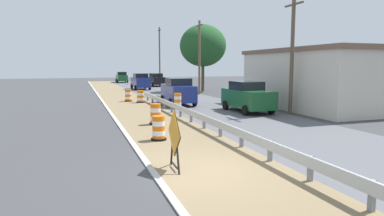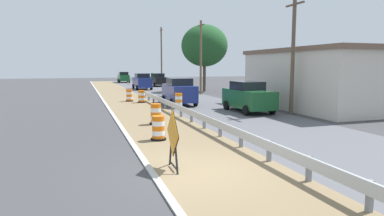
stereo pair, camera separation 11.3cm
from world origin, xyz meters
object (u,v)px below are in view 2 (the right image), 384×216
object	(u,v)px
traffic_barrel_nearest	(158,129)
car_trailing_far_lane	(124,77)
utility_pole_mid	(201,56)
utility_pole_near	(293,54)
utility_pole_far	(161,55)
car_lead_far_lane	(142,81)
traffic_barrel_far	(142,97)
car_mid_far_lane	(248,97)
traffic_barrel_mid	(179,102)
car_trailing_near_lane	(158,80)
car_lead_near_lane	(179,91)
warning_sign_diamond	(173,136)
traffic_barrel_close	(156,115)
traffic_barrel_farther	(129,96)

from	to	relation	value
traffic_barrel_nearest	car_trailing_far_lane	distance (m)	49.35
car_trailing_far_lane	utility_pole_mid	size ratio (longest dim) A/B	0.54
utility_pole_near	utility_pole_far	bearing A→B (deg)	89.28
car_trailing_far_lane	utility_pole_mid	distance (m)	29.04
car_lead_far_lane	traffic_barrel_nearest	bearing A→B (deg)	169.98
traffic_barrel_far	car_trailing_far_lane	size ratio (longest dim) A/B	0.25
car_mid_far_lane	traffic_barrel_mid	bearing A→B (deg)	-128.66
utility_pole_mid	utility_pole_far	size ratio (longest dim) A/B	0.83
car_trailing_far_lane	utility_pole_far	size ratio (longest dim) A/B	0.45
traffic_barrel_nearest	car_trailing_near_lane	xyz separation A→B (m)	(8.16, 36.50, 0.51)
traffic_barrel_far	car_lead_near_lane	bearing A→B (deg)	-41.44
warning_sign_diamond	traffic_barrel_nearest	xyz separation A→B (m)	(0.47, 4.11, -0.56)
traffic_barrel_mid	car_lead_far_lane	bearing A→B (deg)	87.36
traffic_barrel_close	traffic_barrel_farther	size ratio (longest dim) A/B	1.07
warning_sign_diamond	utility_pole_far	bearing A→B (deg)	-100.79
utility_pole_mid	utility_pole_far	xyz separation A→B (m)	(0.87, 22.10, 0.83)
utility_pole_near	utility_pole_mid	world-z (taller)	utility_pole_mid
car_trailing_near_lane	car_lead_far_lane	xyz separation A→B (m)	(-3.51, -6.18, 0.07)
warning_sign_diamond	utility_pole_near	xyz separation A→B (m)	(10.21, 8.79, 2.81)
utility_pole_near	utility_pole_far	world-z (taller)	utility_pole_far
traffic_barrel_mid	car_mid_far_lane	bearing A→B (deg)	-38.29
car_trailing_far_lane	utility_pole_near	xyz separation A→B (m)	(5.19, -44.45, 2.86)
warning_sign_diamond	traffic_barrel_farther	bearing A→B (deg)	-92.15
traffic_barrel_far	traffic_barrel_farther	distance (m)	1.57
traffic_barrel_close	utility_pole_near	bearing A→B (deg)	5.52
traffic_barrel_nearest	car_mid_far_lane	distance (m)	10.19
warning_sign_diamond	traffic_barrel_close	distance (m)	8.03
car_lead_far_lane	utility_pole_near	world-z (taller)	utility_pole_near
utility_pole_near	car_trailing_far_lane	bearing A→B (deg)	96.66
traffic_barrel_mid	utility_pole_near	size ratio (longest dim) A/B	0.15
car_trailing_far_lane	car_trailing_near_lane	bearing A→B (deg)	-163.69
car_mid_far_lane	utility_pole_far	world-z (taller)	utility_pole_far
car_mid_far_lane	car_trailing_far_lane	bearing A→B (deg)	-176.13
warning_sign_diamond	car_trailing_near_lane	size ratio (longest dim) A/B	0.42
traffic_barrel_mid	car_lead_near_lane	size ratio (longest dim) A/B	0.24
car_trailing_near_lane	utility_pole_near	xyz separation A→B (m)	(1.57, -31.81, 2.87)
traffic_barrel_mid	car_mid_far_lane	distance (m)	5.11
traffic_barrel_close	utility_pole_mid	size ratio (longest dim) A/B	0.14
traffic_barrel_close	utility_pole_mid	world-z (taller)	utility_pole_mid
traffic_barrel_nearest	traffic_barrel_close	size ratio (longest dim) A/B	0.93
traffic_barrel_farther	car_trailing_far_lane	world-z (taller)	car_trailing_far_lane
traffic_barrel_far	warning_sign_diamond	bearing A→B (deg)	-97.06
traffic_barrel_nearest	traffic_barrel_mid	distance (m)	10.49
traffic_barrel_far	utility_pole_near	world-z (taller)	utility_pole_near
warning_sign_diamond	traffic_barrel_mid	xyz separation A→B (m)	(4.18, 13.92, -0.51)
traffic_barrel_mid	car_trailing_far_lane	distance (m)	39.34
traffic_barrel_farther	warning_sign_diamond	bearing A→B (deg)	-94.20
warning_sign_diamond	traffic_barrel_mid	distance (m)	14.54
car_mid_far_lane	traffic_barrel_close	bearing A→B (deg)	-68.16
traffic_barrel_far	car_trailing_near_lane	xyz separation A→B (m)	(6.32, 21.93, 0.51)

